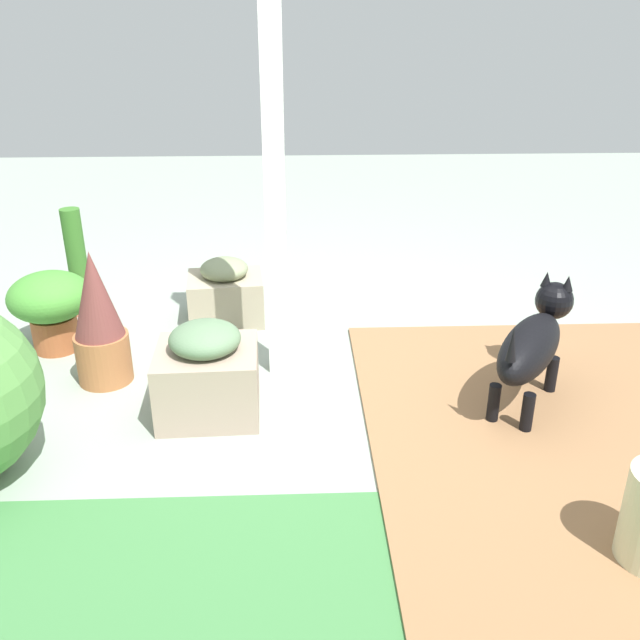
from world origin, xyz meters
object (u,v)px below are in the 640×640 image
at_px(stone_planter_nearest, 226,293).
at_px(terracotta_pot_broad, 51,303).
at_px(porch_pillar, 274,179).
at_px(stone_planter_mid, 208,373).
at_px(terracotta_pot_spiky, 99,321).
at_px(terracotta_pot_tall, 79,276).
at_px(dog, 533,342).

height_order(stone_planter_nearest, terracotta_pot_broad, terracotta_pot_broad).
height_order(porch_pillar, stone_planter_mid, porch_pillar).
xyz_separation_m(terracotta_pot_spiky, terracotta_pot_broad, (0.36, -0.37, -0.05)).
relative_size(terracotta_pot_spiky, terracotta_pot_broad, 1.55).
bearing_deg(terracotta_pot_broad, stone_planter_nearest, -158.56).
distance_m(stone_planter_nearest, terracotta_pot_tall, 0.94).
bearing_deg(stone_planter_mid, stone_planter_nearest, -89.42).
bearing_deg(stone_planter_mid, terracotta_pot_broad, -37.21).
height_order(porch_pillar, terracotta_pot_spiky, porch_pillar).
bearing_deg(porch_pillar, terracotta_pot_broad, -12.64).
bearing_deg(dog, stone_planter_mid, 1.11).
bearing_deg(terracotta_pot_spiky, terracotta_pot_broad, -45.84).
bearing_deg(porch_pillar, stone_planter_nearest, -62.60).
bearing_deg(stone_planter_nearest, terracotta_pot_tall, -10.83).
bearing_deg(dog, terracotta_pot_broad, -15.44).
xyz_separation_m(porch_pillar, stone_planter_mid, (0.32, 0.43, -0.80)).
height_order(stone_planter_mid, terracotta_pot_broad, stone_planter_mid).
bearing_deg(terracotta_pot_broad, terracotta_pot_tall, -90.02).
bearing_deg(terracotta_pot_spiky, porch_pillar, -174.04).
bearing_deg(stone_planter_nearest, dog, 145.86).
height_order(porch_pillar, stone_planter_nearest, porch_pillar).
relative_size(porch_pillar, terracotta_pot_spiky, 2.90).
bearing_deg(terracotta_pot_tall, terracotta_pot_broad, 89.98).
relative_size(stone_planter_nearest, terracotta_pot_broad, 1.06).
distance_m(terracotta_pot_tall, dog, 2.73).
bearing_deg(stone_planter_nearest, terracotta_pot_broad, 21.44).
bearing_deg(dog, stone_planter_nearest, -34.14).
height_order(terracotta_pot_tall, dog, terracotta_pot_tall).
distance_m(stone_planter_nearest, terracotta_pot_broad, 0.99).
xyz_separation_m(terracotta_pot_spiky, terracotta_pot_tall, (0.36, -0.91, -0.09)).
bearing_deg(terracotta_pot_tall, terracotta_pot_spiky, 111.71).
xyz_separation_m(porch_pillar, terracotta_pot_broad, (1.25, -0.28, -0.74)).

